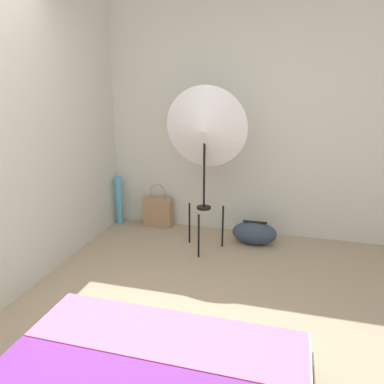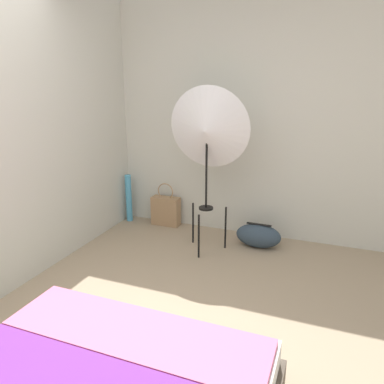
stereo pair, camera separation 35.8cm
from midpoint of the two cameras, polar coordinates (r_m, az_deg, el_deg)
name	(u,v)px [view 1 (the left image)]	position (r m, az deg, el deg)	size (l,w,h in m)	color
ground_plane	(130,373)	(2.60, -13.74, -25.42)	(14.00, 14.00, 0.00)	gray
wall_back	(216,119)	(4.27, 1.22, 11.01)	(8.00, 0.05, 2.60)	beige
wall_side_left	(34,132)	(3.53, -25.74, 8.17)	(0.05, 8.00, 2.60)	beige
photo_umbrella	(205,131)	(3.67, -0.90, 9.33)	(0.82, 0.37, 1.68)	black
tote_bag	(158,212)	(4.60, -7.43, -3.01)	(0.35, 0.14, 0.53)	#9E7A56
duffel_bag	(254,233)	(4.11, 7.04, -6.28)	(0.48, 0.25, 0.26)	#2D3D4C
paper_roll	(119,200)	(4.73, -13.19, -1.28)	(0.07, 0.07, 0.60)	#4CA3D1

